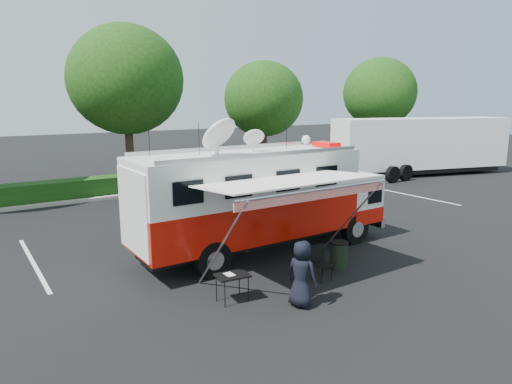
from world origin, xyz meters
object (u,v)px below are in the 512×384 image
(folding_table, at_px, (232,276))
(trash_bin, at_px, (339,255))
(semi_trailer, at_px, (421,145))
(command_truck, at_px, (263,198))

(folding_table, bearing_deg, trash_bin, 2.64)
(folding_table, height_order, semi_trailer, semi_trailer)
(command_truck, height_order, trash_bin, command_truck)
(folding_table, bearing_deg, semi_trailer, 25.74)
(command_truck, height_order, folding_table, command_truck)
(folding_table, relative_size, semi_trailer, 0.07)
(folding_table, distance_m, semi_trailer, 22.81)
(trash_bin, bearing_deg, semi_trailer, 30.12)
(command_truck, distance_m, trash_bin, 3.03)
(command_truck, height_order, semi_trailer, command_truck)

